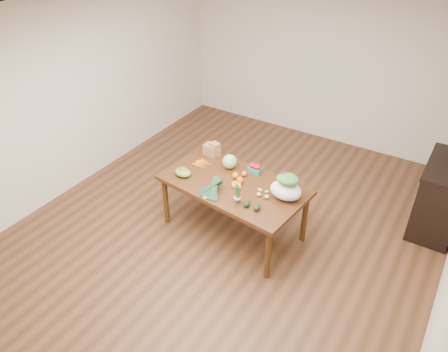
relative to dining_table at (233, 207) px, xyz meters
The scene contains 26 objects.
floor 0.38m from the dining_table, 156.92° to the left, with size 6.00×6.00×0.00m, color brown.
ceiling 2.33m from the dining_table, 156.92° to the left, with size 5.00×6.00×0.02m, color white.
room_walls 0.98m from the dining_table, 156.92° to the left, with size 5.02×6.02×2.70m.
dining_table is the anchor object (origin of this frame).
cabinet 2.64m from the dining_table, 34.19° to the left, with size 0.52×1.02×0.94m, color black.
dish_towel 2.39m from the dining_table, 36.44° to the left, with size 0.02×0.28×0.45m, color white.
paper_bag 0.87m from the dining_table, 145.02° to the left, with size 0.25×0.21×0.18m, color #946942, non-canonical shape.
cabbage 0.58m from the dining_table, 129.70° to the left, with size 0.19×0.19×0.19m, color #99C370.
strawberry_basket_a 0.55m from the dining_table, 79.15° to the left, with size 0.10×0.10×0.09m, color #B10B21, non-canonical shape.
strawberry_basket_b 0.56m from the dining_table, 69.10° to the left, with size 0.11×0.11×0.10m, color #B91D0C, non-canonical shape.
orange_a 0.43m from the dining_table, 110.22° to the left, with size 0.08×0.08×0.08m, color orange.
orange_b 0.46m from the dining_table, 80.66° to the left, with size 0.07×0.07×0.07m, color orange.
orange_c 0.43m from the dining_table, 28.38° to the left, with size 0.09×0.09×0.09m, color orange.
mandarin_cluster 0.42m from the dining_table, 37.36° to the right, with size 0.18×0.18×0.08m, color orange, non-canonical shape.
carrots 0.68m from the dining_table, 166.00° to the left, with size 0.22×0.19×0.03m, color orange, non-canonical shape.
snap_pea_bag 0.77m from the dining_table, 162.41° to the right, with size 0.21×0.16×0.10m, color #73B03B.
kale_bunch 0.58m from the dining_table, 107.52° to the right, with size 0.32×0.40×0.16m, color #16321C, non-canonical shape.
asparagus_bundle 0.63m from the dining_table, 53.02° to the right, with size 0.08×0.08×0.25m, color #537535, non-canonical shape.
potato_a 0.52m from the dining_table, ahead, with size 0.05×0.04×0.04m, color tan.
potato_b 0.56m from the dining_table, 10.83° to the right, with size 0.06×0.05×0.05m, color tan.
potato_c 0.59m from the dining_table, ahead, with size 0.05×0.04×0.04m, color #D8BD7C.
potato_d 0.53m from the dining_table, ahead, with size 0.05×0.04×0.04m, color tan.
potato_e 0.63m from the dining_table, ahead, with size 0.06×0.05×0.05m, color tan.
avocado_a 0.63m from the dining_table, 41.20° to the right, with size 0.07×0.11×0.07m, color black.
avocado_b 0.71m from the dining_table, 32.69° to the right, with size 0.07×0.11×0.07m, color black.
salad_bag 0.84m from the dining_table, ahead, with size 0.37×0.28×0.29m, color white, non-canonical shape.
Camera 1 is at (2.24, -3.77, 3.77)m, focal length 35.00 mm.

